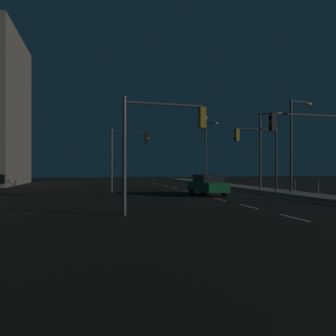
{
  "coord_description": "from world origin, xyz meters",
  "views": [
    {
      "loc": [
        -7.92,
        -2.64,
        2.02
      ],
      "look_at": [
        -1.25,
        26.62,
        2.07
      ],
      "focal_mm": 34.37,
      "sensor_mm": 36.0,
      "label": 1
    }
  ],
  "objects_px": {
    "traffic_light_near_right": "(258,145)",
    "street_lamp_mid_block": "(264,143)",
    "car": "(207,184)",
    "traffic_light_mid_left": "(311,136)",
    "street_lamp_across_street": "(294,136)",
    "traffic_light_mid_right": "(163,132)",
    "street_lamp_median": "(208,147)",
    "traffic_light_overhead_east": "(128,148)"
  },
  "relations": [
    {
      "from": "traffic_light_near_right",
      "to": "street_lamp_across_street",
      "type": "bearing_deg",
      "value": -25.31
    },
    {
      "from": "traffic_light_near_right",
      "to": "car",
      "type": "bearing_deg",
      "value": -171.35
    },
    {
      "from": "traffic_light_near_right",
      "to": "traffic_light_mid_left",
      "type": "height_order",
      "value": "traffic_light_near_right"
    },
    {
      "from": "car",
      "to": "street_lamp_mid_block",
      "type": "relative_size",
      "value": 0.64
    },
    {
      "from": "traffic_light_near_right",
      "to": "street_lamp_mid_block",
      "type": "height_order",
      "value": "street_lamp_mid_block"
    },
    {
      "from": "traffic_light_overhead_east",
      "to": "street_lamp_across_street",
      "type": "xyz_separation_m",
      "value": [
        12.64,
        -5.34,
        0.79
      ]
    },
    {
      "from": "street_lamp_median",
      "to": "street_lamp_across_street",
      "type": "bearing_deg",
      "value": -89.45
    },
    {
      "from": "street_lamp_median",
      "to": "street_lamp_mid_block",
      "type": "bearing_deg",
      "value": -91.98
    },
    {
      "from": "traffic_light_mid_left",
      "to": "street_lamp_mid_block",
      "type": "height_order",
      "value": "street_lamp_mid_block"
    },
    {
      "from": "traffic_light_mid_left",
      "to": "street_lamp_median",
      "type": "bearing_deg",
      "value": 83.66
    },
    {
      "from": "street_lamp_mid_block",
      "to": "traffic_light_overhead_east",
      "type": "bearing_deg",
      "value": 170.91
    },
    {
      "from": "traffic_light_near_right",
      "to": "traffic_light_overhead_east",
      "type": "height_order",
      "value": "traffic_light_near_right"
    },
    {
      "from": "traffic_light_mid_right",
      "to": "street_lamp_median",
      "type": "distance_m",
      "value": 30.8
    },
    {
      "from": "car",
      "to": "street_lamp_mid_block",
      "type": "height_order",
      "value": "street_lamp_mid_block"
    },
    {
      "from": "traffic_light_overhead_east",
      "to": "traffic_light_near_right",
      "type": "bearing_deg",
      "value": -22.27
    },
    {
      "from": "street_lamp_mid_block",
      "to": "street_lamp_median",
      "type": "distance_m",
      "value": 16.17
    },
    {
      "from": "traffic_light_mid_left",
      "to": "street_lamp_mid_block",
      "type": "relative_size",
      "value": 0.76
    },
    {
      "from": "traffic_light_near_right",
      "to": "street_lamp_median",
      "type": "bearing_deg",
      "value": 82.82
    },
    {
      "from": "traffic_light_near_right",
      "to": "street_lamp_mid_block",
      "type": "relative_size",
      "value": 0.77
    },
    {
      "from": "traffic_light_mid_right",
      "to": "traffic_light_mid_left",
      "type": "bearing_deg",
      "value": 15.18
    },
    {
      "from": "car",
      "to": "traffic_light_mid_left",
      "type": "distance_m",
      "value": 8.3
    },
    {
      "from": "street_lamp_median",
      "to": "car",
      "type": "bearing_deg",
      "value": -109.96
    },
    {
      "from": "traffic_light_overhead_east",
      "to": "street_lamp_across_street",
      "type": "bearing_deg",
      "value": -22.88
    },
    {
      "from": "street_lamp_across_street",
      "to": "street_lamp_mid_block",
      "type": "bearing_deg",
      "value": 102.25
    },
    {
      "from": "street_lamp_across_street",
      "to": "traffic_light_mid_right",
      "type": "bearing_deg",
      "value": -145.43
    },
    {
      "from": "traffic_light_overhead_east",
      "to": "traffic_light_mid_left",
      "type": "height_order",
      "value": "traffic_light_overhead_east"
    },
    {
      "from": "street_lamp_mid_block",
      "to": "street_lamp_across_street",
      "type": "bearing_deg",
      "value": -77.75
    },
    {
      "from": "traffic_light_overhead_east",
      "to": "traffic_light_mid_right",
      "type": "height_order",
      "value": "traffic_light_overhead_east"
    },
    {
      "from": "traffic_light_mid_right",
      "to": "street_lamp_mid_block",
      "type": "height_order",
      "value": "street_lamp_mid_block"
    },
    {
      "from": "car",
      "to": "street_lamp_median",
      "type": "xyz_separation_m",
      "value": [
        6.94,
        19.1,
        4.23
      ]
    },
    {
      "from": "traffic_light_mid_left",
      "to": "traffic_light_mid_right",
      "type": "xyz_separation_m",
      "value": [
        -9.47,
        -2.57,
        -0.29
      ]
    },
    {
      "from": "car",
      "to": "traffic_light_overhead_east",
      "type": "distance_m",
      "value": 7.93
    },
    {
      "from": "traffic_light_near_right",
      "to": "traffic_light_mid_left",
      "type": "xyz_separation_m",
      "value": [
        -0.53,
        -7.23,
        0.01
      ]
    },
    {
      "from": "traffic_light_near_right",
      "to": "traffic_light_mid_left",
      "type": "bearing_deg",
      "value": -94.21
    },
    {
      "from": "traffic_light_overhead_east",
      "to": "street_lamp_across_street",
      "type": "distance_m",
      "value": 13.74
    },
    {
      "from": "car",
      "to": "traffic_light_overhead_east",
      "type": "bearing_deg",
      "value": 138.67
    },
    {
      "from": "traffic_light_mid_right",
      "to": "street_lamp_median",
      "type": "bearing_deg",
      "value": 66.4
    },
    {
      "from": "traffic_light_overhead_east",
      "to": "street_lamp_mid_block",
      "type": "distance_m",
      "value": 12.06
    },
    {
      "from": "traffic_light_near_right",
      "to": "street_lamp_across_street",
      "type": "height_order",
      "value": "street_lamp_across_street"
    },
    {
      "from": "traffic_light_overhead_east",
      "to": "car",
      "type": "bearing_deg",
      "value": -41.33
    },
    {
      "from": "street_lamp_mid_block",
      "to": "street_lamp_across_street",
      "type": "distance_m",
      "value": 3.52
    },
    {
      "from": "traffic_light_near_right",
      "to": "traffic_light_mid_right",
      "type": "bearing_deg",
      "value": -135.59
    }
  ]
}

